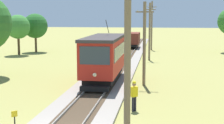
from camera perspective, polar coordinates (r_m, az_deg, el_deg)
red_tram at (r=26.12m, az=-1.35°, el=0.95°), size 2.60×8.54×4.79m
freight_car at (r=53.14m, az=3.48°, el=3.96°), size 2.40×5.20×2.31m
utility_pole_foreground at (r=11.52m, az=2.69°, el=-1.54°), size 1.40×0.27×6.91m
utility_pole_near_tram at (r=25.36m, az=5.67°, el=3.33°), size 1.40×0.48×6.51m
utility_pole_mid at (r=39.97m, az=6.59°, el=5.42°), size 1.40×0.58×6.96m
utility_pole_far at (r=51.88m, az=6.95°, el=6.42°), size 1.40×0.48×7.63m
trackside_signal_marker at (r=15.79m, az=-16.62°, el=-9.97°), size 0.21×0.21×1.18m
track_worker at (r=18.83m, az=3.88°, el=-5.68°), size 0.44×0.44×1.78m
tree_left_near at (r=49.73m, az=-13.25°, el=6.14°), size 3.63×3.63×5.70m
tree_left_far at (r=46.60m, az=-16.09°, el=5.91°), size 3.28×3.28×5.53m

